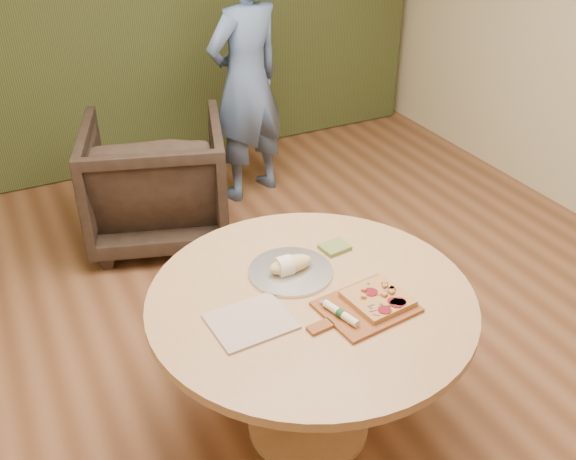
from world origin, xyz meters
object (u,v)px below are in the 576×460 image
at_px(pizza_paddle, 364,308).
at_px(armchair, 156,175).
at_px(serving_tray, 291,271).
at_px(person_standing, 246,81).
at_px(cutlery_roll, 341,313).
at_px(flatbread_pizza, 379,298).
at_px(pedestal_table, 311,323).
at_px(bread_roll, 289,265).

bearing_deg(pizza_paddle, armchair, 90.17).
distance_m(serving_tray, armchair, 1.77).
relative_size(armchair, person_standing, 0.52).
relative_size(cutlery_roll, person_standing, 0.11).
distance_m(flatbread_pizza, serving_tray, 0.40).
bearing_deg(armchair, pizza_paddle, 114.33).
relative_size(pedestal_table, serving_tray, 3.71).
bearing_deg(pedestal_table, pizza_paddle, -50.29).
height_order(cutlery_roll, serving_tray, cutlery_roll).
height_order(bread_roll, armchair, armchair).
bearing_deg(pizza_paddle, person_standing, 70.87).
distance_m(serving_tray, person_standing, 2.15).
bearing_deg(person_standing, bread_roll, 53.71).
xyz_separation_m(flatbread_pizza, cutlery_roll, (-0.18, -0.02, 0.00)).
distance_m(flatbread_pizza, armchair, 2.13).
relative_size(cutlery_roll, serving_tray, 0.55).
xyz_separation_m(bread_roll, armchair, (-0.09, 1.74, -0.35)).
xyz_separation_m(armchair, person_standing, (0.78, 0.30, 0.42)).
distance_m(pedestal_table, person_standing, 2.33).
xyz_separation_m(pedestal_table, bread_roll, (-0.01, 0.17, 0.18)).
relative_size(pedestal_table, flatbread_pizza, 5.43).
height_order(pedestal_table, armchair, armchair).
height_order(pizza_paddle, bread_roll, bread_roll).
bearing_deg(flatbread_pizza, pizza_paddle, -175.77).
distance_m(armchair, person_standing, 0.93).
xyz_separation_m(flatbread_pizza, serving_tray, (-0.21, 0.34, -0.02)).
distance_m(cutlery_roll, serving_tray, 0.36).
bearing_deg(serving_tray, pedestal_table, -88.65).
bearing_deg(cutlery_roll, flatbread_pizza, -9.91).
relative_size(flatbread_pizza, bread_roll, 1.26).
xyz_separation_m(cutlery_roll, bread_roll, (-0.04, 0.36, 0.01)).
height_order(pedestal_table, serving_tray, serving_tray).
distance_m(pizza_paddle, flatbread_pizza, 0.07).
height_order(pedestal_table, bread_roll, bread_roll).
height_order(pizza_paddle, flatbread_pizza, flatbread_pizza).
height_order(pedestal_table, cutlery_roll, cutlery_roll).
height_order(serving_tray, armchair, armchair).
xyz_separation_m(serving_tray, armchair, (-0.10, 1.74, -0.31)).
relative_size(pizza_paddle, serving_tray, 1.29).
relative_size(pizza_paddle, flatbread_pizza, 1.89).
bearing_deg(flatbread_pizza, bread_roll, 123.15).
bearing_deg(armchair, flatbread_pizza, 116.17).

